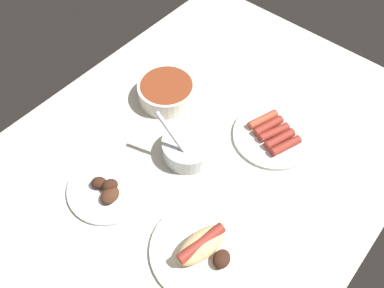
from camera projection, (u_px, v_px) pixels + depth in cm
name	position (u px, v px, depth cm)	size (l,w,h in cm)	color
ground_plane	(201.00, 155.00, 103.02)	(120.00, 90.00, 3.00)	beige
plate_grilled_meat	(108.00, 188.00, 94.65)	(19.96, 19.96, 4.17)	white
bowl_chili	(167.00, 91.00, 110.10)	(16.23, 16.23, 5.41)	white
bowl_coleslaw	(188.00, 147.00, 99.12)	(13.33, 13.74, 14.84)	silver
plate_sausages	(273.00, 135.00, 103.67)	(21.30, 21.30, 3.26)	white
plate_hotdog_assembled	(202.00, 248.00, 85.08)	(22.67, 22.67, 5.61)	white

